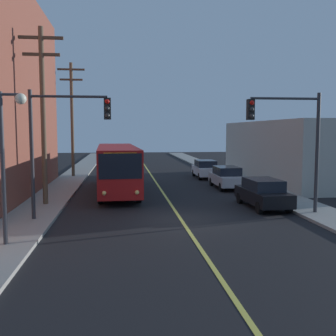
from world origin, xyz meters
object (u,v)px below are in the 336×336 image
traffic_signal_right_corner (289,130)px  street_lamp_left (8,146)px  parked_car_white (205,169)px  parked_car_black (263,193)px  utility_pole_mid (72,114)px  fire_hydrant (264,185)px  utility_pole_near (43,108)px  traffic_signal_left_corner (65,130)px  city_bus (117,166)px  parked_car_silver (227,177)px

traffic_signal_right_corner → street_lamp_left: size_ratio=1.09×
parked_car_white → street_lamp_left: (-11.55, -20.28, 2.90)m
traffic_signal_right_corner → parked_car_black: bearing=102.6°
utility_pole_mid → traffic_signal_right_corner: size_ratio=1.70×
utility_pole_mid → fire_hydrant: 18.56m
utility_pole_near → traffic_signal_left_corner: 4.44m
parked_car_black → street_lamp_left: (-11.77, -6.17, 2.90)m
traffic_signal_right_corner → utility_pole_mid: bearing=125.3°
utility_pole_near → traffic_signal_right_corner: 13.22m
utility_pole_mid → street_lamp_left: utility_pole_mid is taller
traffic_signal_left_corner → street_lamp_left: traffic_signal_left_corner is taller
parked_car_white → traffic_signal_right_corner: traffic_signal_right_corner is taller
street_lamp_left → fire_hydrant: 17.87m
parked_car_black → traffic_signal_right_corner: traffic_signal_right_corner is taller
city_bus → traffic_signal_left_corner: size_ratio=2.04×
parked_car_silver → street_lamp_left: street_lamp_left is taller
traffic_signal_right_corner → fire_hydrant: (1.44, 6.98, -3.72)m
city_bus → utility_pole_near: size_ratio=1.25×
city_bus → traffic_signal_right_corner: bearing=-45.4°
utility_pole_mid → traffic_signal_left_corner: bearing=-84.1°
parked_car_white → utility_pole_near: bearing=-134.2°
utility_pole_near → traffic_signal_right_corner: (12.54, -3.99, -1.24)m
city_bus → street_lamp_left: size_ratio=2.22×
street_lamp_left → traffic_signal_left_corner: bearing=71.2°
city_bus → parked_car_silver: 8.19m
city_bus → street_lamp_left: bearing=-106.1°
parked_car_black → parked_car_white: (-0.22, 14.11, 0.00)m
parked_car_silver → utility_pole_mid: bearing=145.9°
city_bus → parked_car_black: (8.08, -6.59, -0.98)m
parked_car_black → fire_hydrant: 5.26m
parked_car_black → street_lamp_left: 13.60m
parked_car_silver → fire_hydrant: parked_car_silver is taller
utility_pole_near → fire_hydrant: (13.98, 2.99, -4.96)m
parked_car_silver → fire_hydrant: bearing=-54.3°
street_lamp_left → fire_hydrant: (13.68, 11.06, -3.16)m
utility_pole_mid → fire_hydrant: (14.09, -10.91, -5.17)m
parked_car_silver → traffic_signal_left_corner: traffic_signal_left_corner is taller
parked_car_black → fire_hydrant: bearing=68.7°
city_bus → street_lamp_left: (-3.69, -12.76, 1.92)m
parked_car_silver → utility_pole_near: utility_pole_near is taller
parked_car_white → utility_pole_near: size_ratio=0.45×
parked_car_silver → utility_pole_near: bearing=-154.9°
street_lamp_left → traffic_signal_right_corner: bearing=18.4°
city_bus → parked_car_black: 10.47m
parked_car_white → street_lamp_left: size_ratio=0.80×
utility_pole_near → utility_pole_mid: utility_pole_mid is taller
parked_car_silver → traffic_signal_left_corner: (-10.35, -9.56, 3.46)m
parked_car_silver → fire_hydrant: (1.91, -2.66, -0.26)m
parked_car_white → fire_hydrant: parked_car_white is taller
parked_car_silver → street_lamp_left: 18.31m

